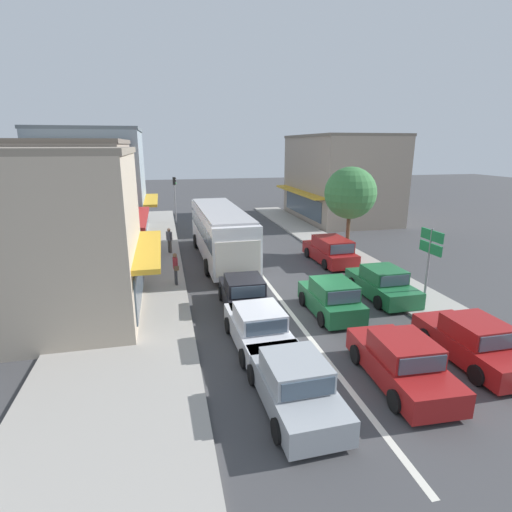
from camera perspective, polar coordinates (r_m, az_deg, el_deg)
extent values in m
plane|color=#3F3F42|center=(17.68, 4.62, -7.64)|extent=(140.00, 140.00, 0.00)
cube|color=silver|center=(21.26, 1.38, -3.50)|extent=(0.20, 28.00, 0.01)
cube|color=#A39E96|center=(22.61, -16.90, -2.84)|extent=(5.20, 44.00, 0.14)
cube|color=#A39E96|center=(25.17, 14.03, -0.78)|extent=(2.80, 44.00, 0.12)
cube|color=#B2A38E|center=(18.11, -29.34, 1.95)|extent=(7.84, 7.20, 6.63)
cube|color=gold|center=(17.51, -15.26, 0.95)|extent=(1.10, 6.63, 0.20)
cube|color=#425160|center=(17.89, -16.31, -3.16)|extent=(0.06, 5.76, 1.80)
cube|color=gray|center=(17.74, -30.84, 12.78)|extent=(8.00, 7.20, 0.24)
cube|color=gray|center=(25.69, -24.67, 6.47)|extent=(6.27, 8.22, 7.02)
cube|color=maroon|center=(25.34, -16.49, 5.29)|extent=(1.10, 7.56, 0.20)
cube|color=#425160|center=(25.62, -17.21, 2.36)|extent=(0.06, 6.58, 1.80)
cube|color=#6E6358|center=(25.46, -25.62, 14.53)|extent=(6.43, 8.22, 0.24)
cube|color=#84939E|center=(33.58, -22.13, 9.38)|extent=(7.36, 7.43, 7.95)
cube|color=gold|center=(33.33, -14.83, 7.75)|extent=(1.10, 6.83, 0.20)
cube|color=#425160|center=(33.54, -15.40, 5.51)|extent=(0.06, 5.94, 1.80)
cube|color=slate|center=(33.46, -22.87, 16.34)|extent=(7.52, 7.43, 0.24)
cube|color=gray|center=(39.70, 11.84, 10.74)|extent=(7.34, 12.13, 7.62)
cube|color=gold|center=(38.28, 6.06, 9.14)|extent=(1.10, 11.16, 0.20)
cube|color=#425160|center=(38.59, 6.60, 7.23)|extent=(0.06, 9.71, 1.80)
cube|color=#6E6358|center=(39.58, 12.17, 16.41)|extent=(7.50, 12.13, 0.24)
cube|color=silver|center=(24.74, -5.06, 3.41)|extent=(2.69, 10.84, 2.70)
cube|color=#425160|center=(24.66, -5.09, 4.33)|extent=(2.72, 10.41, 0.90)
cube|color=beige|center=(19.60, -2.53, -0.42)|extent=(2.25, 0.10, 1.76)
cube|color=#A8A8AC|center=(24.48, -5.14, 6.63)|extent=(2.55, 9.98, 0.12)
cylinder|color=black|center=(28.12, -8.60, 2.11)|extent=(0.28, 0.96, 0.96)
cylinder|color=black|center=(28.44, -3.59, 2.41)|extent=(0.28, 0.96, 0.96)
cylinder|color=black|center=(22.05, -6.97, -1.61)|extent=(0.28, 0.96, 0.96)
cylinder|color=black|center=(22.47, -0.63, -1.16)|extent=(0.28, 0.96, 0.96)
cube|color=black|center=(17.52, -1.72, -6.03)|extent=(1.81, 4.24, 0.72)
cube|color=black|center=(17.19, -1.68, -4.10)|extent=(1.60, 1.83, 0.60)
cube|color=#425160|center=(18.05, -2.19, -3.14)|extent=(1.44, 0.09, 0.51)
cube|color=#425160|center=(16.34, -1.11, -5.17)|extent=(1.40, 0.09, 0.48)
cylinder|color=black|center=(18.64, -5.01, -5.37)|extent=(0.19, 0.62, 0.62)
cylinder|color=black|center=(18.89, 0.19, -5.01)|extent=(0.19, 0.62, 0.62)
cylinder|color=black|center=(16.33, -3.94, -8.49)|extent=(0.19, 0.62, 0.62)
cylinder|color=black|center=(16.62, 2.00, -8.01)|extent=(0.19, 0.62, 0.62)
cube|color=#1E6638|center=(17.35, 10.55, -6.48)|extent=(1.65, 3.71, 0.76)
cube|color=#1E6638|center=(16.85, 11.07, -4.64)|extent=(1.53, 1.91, 0.64)
cube|color=#425160|center=(17.68, 9.80, -3.59)|extent=(1.40, 0.07, 0.54)
cube|color=#425160|center=(16.03, 12.48, -5.79)|extent=(1.37, 0.07, 0.51)
cylinder|color=black|center=(18.09, 6.72, -6.09)|extent=(0.18, 0.62, 0.62)
cylinder|color=black|center=(18.69, 11.48, -5.58)|extent=(0.18, 0.62, 0.62)
cylinder|color=black|center=(16.19, 9.39, -8.88)|extent=(0.18, 0.62, 0.62)
cylinder|color=black|center=(16.85, 14.61, -8.18)|extent=(0.18, 0.62, 0.62)
cube|color=#9EA3A8|center=(11.59, 5.39, -18.35)|extent=(1.83, 4.25, 0.72)
cube|color=#9EA3A8|center=(11.15, 5.66, -15.81)|extent=(1.61, 1.84, 0.60)
cube|color=#425160|center=(11.90, 4.10, -13.60)|extent=(1.44, 0.10, 0.51)
cube|color=#425160|center=(10.43, 7.48, -18.31)|extent=(1.41, 0.10, 0.48)
cylinder|color=black|center=(12.49, -0.55, -16.60)|extent=(0.20, 0.62, 0.62)
cylinder|color=black|center=(12.95, 7.13, -15.46)|extent=(0.20, 0.62, 0.62)
cylinder|color=black|center=(10.52, 3.08, -23.68)|extent=(0.20, 0.62, 0.62)
cylinder|color=black|center=(11.06, 12.27, -21.80)|extent=(0.20, 0.62, 0.62)
cube|color=maroon|center=(13.23, 19.97, -14.64)|extent=(1.91, 4.27, 0.72)
cube|color=maroon|center=(12.85, 20.47, -12.29)|extent=(1.64, 1.87, 0.60)
cube|color=#425160|center=(13.55, 18.49, -10.60)|extent=(1.44, 0.12, 0.51)
cube|color=#425160|center=(12.17, 22.71, -14.17)|extent=(1.41, 0.12, 0.48)
cylinder|color=black|center=(13.92, 14.10, -13.47)|extent=(0.21, 0.63, 0.62)
cylinder|color=black|center=(14.67, 20.38, -12.44)|extent=(0.21, 0.63, 0.62)
cylinder|color=black|center=(12.03, 19.26, -18.97)|extent=(0.21, 0.63, 0.62)
cylinder|color=black|center=(12.89, 26.25, -17.27)|extent=(0.21, 0.63, 0.62)
cube|color=silver|center=(14.49, 0.38, -10.86)|extent=(1.87, 4.26, 0.72)
cube|color=silver|center=(14.12, 0.50, -8.64)|extent=(1.62, 1.85, 0.60)
cube|color=#425160|center=(14.93, -0.45, -7.23)|extent=(1.44, 0.11, 0.51)
cube|color=#425160|center=(13.32, 1.57, -10.20)|extent=(1.41, 0.11, 0.48)
cylinder|color=black|center=(15.50, -3.99, -9.85)|extent=(0.20, 0.63, 0.62)
cylinder|color=black|center=(15.88, 2.19, -9.17)|extent=(0.20, 0.63, 0.62)
cylinder|color=black|center=(13.32, -1.81, -14.38)|extent=(0.20, 0.63, 0.62)
cylinder|color=black|center=(13.76, 5.37, -13.40)|extent=(0.20, 0.63, 0.62)
cube|color=maroon|center=(15.38, 28.44, -11.25)|extent=(1.72, 4.20, 0.72)
cube|color=maroon|center=(15.05, 29.01, -9.14)|extent=(1.56, 1.80, 0.60)
cube|color=#425160|center=(15.67, 26.80, -7.88)|extent=(1.44, 0.06, 0.51)
cube|color=#425160|center=(14.46, 31.43, -10.49)|extent=(1.40, 0.06, 0.48)
cylinder|color=black|center=(15.81, 22.95, -10.61)|extent=(0.18, 0.62, 0.62)
cylinder|color=black|center=(16.84, 27.78, -9.60)|extent=(0.18, 0.62, 0.62)
cylinder|color=black|center=(14.12, 29.02, -14.65)|extent=(0.18, 0.62, 0.62)
cube|color=#1E6638|center=(19.72, 17.48, -4.25)|extent=(1.75, 4.21, 0.72)
cube|color=#1E6638|center=(19.44, 17.79, -2.51)|extent=(1.57, 1.81, 0.60)
cube|color=#425160|center=(20.19, 16.47, -1.74)|extent=(1.44, 0.07, 0.51)
cube|color=#425160|center=(18.70, 19.22, -3.35)|extent=(1.40, 0.07, 0.48)
cylinder|color=black|center=(20.42, 13.57, -3.86)|extent=(0.18, 0.62, 0.62)
cylinder|color=black|center=(21.23, 17.73, -3.43)|extent=(0.18, 0.62, 0.62)
cylinder|color=black|center=(18.36, 17.10, -6.37)|extent=(0.18, 0.62, 0.62)
cylinder|color=black|center=(19.26, 21.55, -5.75)|extent=(0.18, 0.62, 0.62)
cube|color=maroon|center=(24.83, 10.43, 0.30)|extent=(1.90, 4.55, 0.76)
cube|color=maroon|center=(24.34, 10.86, 1.73)|extent=(1.72, 2.65, 0.68)
cube|color=#425160|center=(25.50, 9.59, 2.42)|extent=(1.51, 0.11, 0.58)
cube|color=#425160|center=(23.20, 12.25, 0.96)|extent=(1.48, 0.11, 0.54)
cylinder|color=black|center=(25.72, 7.36, 0.49)|extent=(0.20, 0.63, 0.62)
cylinder|color=black|center=(26.42, 10.90, 0.74)|extent=(0.20, 0.63, 0.62)
cylinder|color=black|center=(23.35, 9.84, -1.18)|extent=(0.20, 0.63, 0.62)
cylinder|color=black|center=(24.12, 13.65, -0.86)|extent=(0.20, 0.63, 0.62)
cylinder|color=gray|center=(37.07, -11.49, 7.77)|extent=(0.12, 0.12, 4.20)
cube|color=black|center=(36.88, -11.64, 10.46)|extent=(0.24, 0.24, 0.68)
sphere|color=black|center=(36.86, -11.43, 10.83)|extent=(0.13, 0.13, 0.13)
sphere|color=black|center=(36.88, -11.42, 10.49)|extent=(0.13, 0.13, 0.13)
sphere|color=green|center=(36.90, -11.40, 10.15)|extent=(0.13, 0.13, 0.13)
cylinder|color=gray|center=(18.66, 23.32, -1.77)|extent=(0.10, 0.10, 3.60)
cube|color=#19753D|center=(18.28, 23.85, 2.70)|extent=(0.08, 1.40, 0.44)
cube|color=white|center=(18.31, 23.97, 2.71)|extent=(0.01, 1.10, 0.10)
cube|color=#19753D|center=(18.40, 23.67, 1.04)|extent=(0.08, 1.40, 0.44)
cube|color=white|center=(18.43, 23.78, 1.04)|extent=(0.01, 1.10, 0.10)
cylinder|color=brown|center=(26.34, 12.97, 3.15)|extent=(0.24, 0.24, 2.92)
cylinder|color=brown|center=(26.41, 12.81, 7.13)|extent=(0.10, 0.91, 0.73)
cylinder|color=brown|center=(26.23, 14.14, 7.11)|extent=(1.00, 0.10, 0.83)
cylinder|color=brown|center=(25.68, 13.59, 7.29)|extent=(0.10, 0.81, 1.10)
cylinder|color=brown|center=(25.84, 12.55, 7.54)|extent=(0.78, 0.10, 1.21)
sphere|color=#38753D|center=(25.92, 13.32, 8.76)|extent=(3.24, 3.24, 3.24)
cylinder|color=#333338|center=(20.63, -11.39, -2.79)|extent=(0.14, 0.14, 0.84)
cylinder|color=#333338|center=(20.46, -11.34, -2.94)|extent=(0.14, 0.14, 0.84)
cube|color=#A82D38|center=(20.34, -11.47, -1.00)|extent=(0.25, 0.38, 0.56)
sphere|color=brown|center=(20.23, -11.53, 0.09)|extent=(0.22, 0.22, 0.22)
cylinder|color=#A82D38|center=(20.57, -11.54, -0.81)|extent=(0.09, 0.09, 0.54)
cylinder|color=#A82D38|center=(20.11, -11.40, -1.18)|extent=(0.09, 0.09, 0.54)
cube|color=brown|center=(20.10, -11.29, -1.73)|extent=(0.25, 0.12, 0.22)
cylinder|color=#4C4742|center=(26.72, -12.33, 1.38)|extent=(0.14, 0.14, 0.84)
cylinder|color=#4C4742|center=(26.58, -12.10, 1.32)|extent=(0.14, 0.14, 0.84)
cube|color=slate|center=(26.49, -12.30, 2.82)|extent=(0.39, 0.42, 0.56)
sphere|color=tan|center=(26.40, -12.35, 3.66)|extent=(0.22, 0.22, 0.22)
cylinder|color=slate|center=(26.68, -12.60, 2.89)|extent=(0.09, 0.09, 0.54)
cylinder|color=slate|center=(26.30, -11.99, 2.74)|extent=(0.09, 0.09, 0.54)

